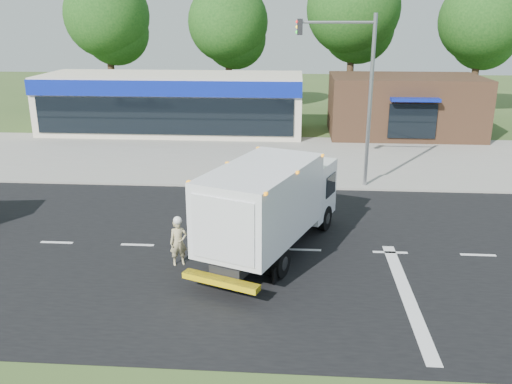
{
  "coord_description": "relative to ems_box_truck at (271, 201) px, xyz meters",
  "views": [
    {
      "loc": [
        -0.43,
        -17.6,
        7.93
      ],
      "look_at": [
        -1.8,
        1.3,
        1.7
      ],
      "focal_mm": 38.0,
      "sensor_mm": 36.0,
      "label": 1
    }
  ],
  "objects": [
    {
      "name": "ems_box_truck",
      "position": [
        0.0,
        0.0,
        0.0
      ],
      "size": [
        4.93,
        7.84,
        3.33
      ],
      "rotation": [
        0.0,
        0.0,
        1.19
      ],
      "color": "black",
      "rests_on": "ground"
    },
    {
      "name": "retail_strip_mall",
      "position": [
        -7.84,
        20.22,
        0.09
      ],
      "size": [
        18.0,
        6.2,
        4.0
      ],
      "color": "beige",
      "rests_on": "ground"
    },
    {
      "name": "emergency_worker",
      "position": [
        -3.0,
        -1.15,
        -1.08
      ],
      "size": [
        0.68,
        0.58,
        1.71
      ],
      "rotation": [
        0.0,
        0.0,
        0.4
      ],
      "color": "tan",
      "rests_on": "ground"
    },
    {
      "name": "lane_markings",
      "position": [
        2.51,
        -1.06,
        -1.9
      ],
      "size": [
        55.2,
        7.0,
        0.01
      ],
      "color": "silver",
      "rests_on": "road_asphalt"
    },
    {
      "name": "ground",
      "position": [
        1.16,
        0.29,
        -1.92
      ],
      "size": [
        120.0,
        120.0,
        0.0
      ],
      "primitive_type": "plane",
      "color": "#385123",
      "rests_on": "ground"
    },
    {
      "name": "background_trees",
      "position": [
        0.31,
        28.45,
        5.46
      ],
      "size": [
        36.77,
        7.39,
        12.1
      ],
      "color": "#332114",
      "rests_on": "ground"
    },
    {
      "name": "parking_apron",
      "position": [
        1.16,
        14.29,
        -1.91
      ],
      "size": [
        60.0,
        9.0,
        0.02
      ],
      "primitive_type": "cube",
      "color": "gray",
      "rests_on": "ground"
    },
    {
      "name": "road_asphalt",
      "position": [
        1.16,
        0.29,
        -1.92
      ],
      "size": [
        60.0,
        14.0,
        0.02
      ],
      "primitive_type": "cube",
      "color": "black",
      "rests_on": "ground"
    },
    {
      "name": "sidewalk",
      "position": [
        1.16,
        8.49,
        -1.86
      ],
      "size": [
        60.0,
        2.4,
        0.12
      ],
      "primitive_type": "cube",
      "color": "gray",
      "rests_on": "ground"
    },
    {
      "name": "brown_storefront",
      "position": [
        8.16,
        20.27,
        0.08
      ],
      "size": [
        10.0,
        6.7,
        4.0
      ],
      "color": "#382316",
      "rests_on": "ground"
    },
    {
      "name": "traffic_signal_pole",
      "position": [
        3.51,
        7.89,
        3.0
      ],
      "size": [
        3.51,
        0.25,
        8.0
      ],
      "color": "gray",
      "rests_on": "ground"
    }
  ]
}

